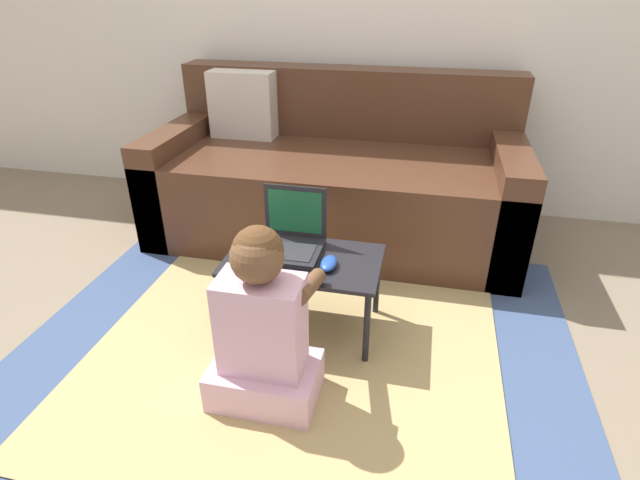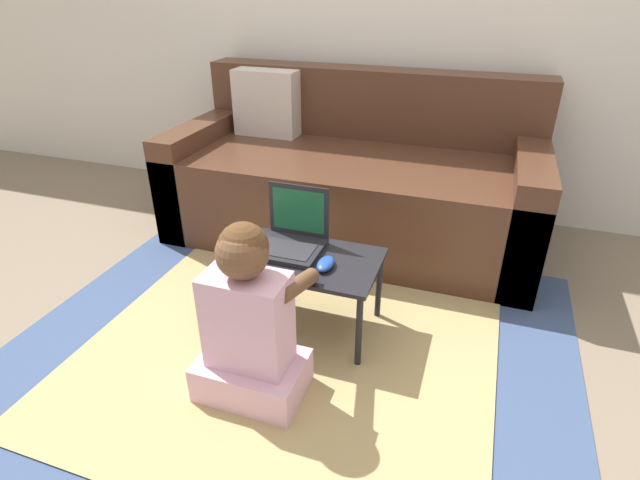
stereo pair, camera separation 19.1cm
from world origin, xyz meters
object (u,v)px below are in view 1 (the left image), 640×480
Objects in this scene: couch at (335,180)px; laptop at (290,241)px; person_seated at (263,329)px; computer_mouse at (330,263)px; laptop_desk at (304,266)px.

couch is 7.47× the size of laptop.
laptop is at bearing 94.19° from person_seated.
laptop is 0.20m from computer_mouse.
person_seated reaches higher than laptop.
couch is at bearing 89.07° from laptop.
computer_mouse is 0.39m from person_seated.
person_seated is (-0.03, -0.40, -0.00)m from laptop_desk.
couch is 0.90m from laptop_desk.
laptop is at bearing -90.93° from couch.
laptop_desk is 0.92× the size of person_seated.
laptop_desk is 0.11m from laptop.
computer_mouse is (0.18, -0.10, -0.02)m from laptop.
laptop_desk is 5.35× the size of computer_mouse.
laptop_desk is 0.13m from computer_mouse.
person_seated reaches higher than laptop_desk.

